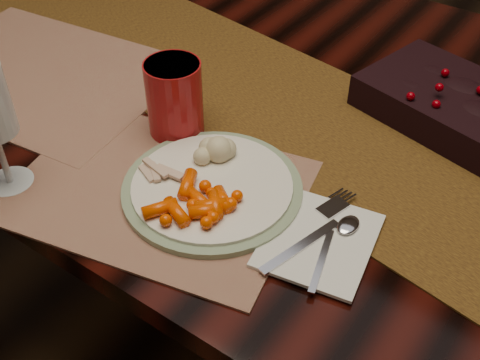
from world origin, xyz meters
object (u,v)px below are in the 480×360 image
Objects in this scene: centerpiece at (477,111)px; dinner_plate at (212,187)px; placemat_main at (158,189)px; dining_table at (303,246)px; napkin at (319,240)px; baby_carrots at (190,205)px; red_cup at (175,98)px; mashed_potatoes at (210,145)px; turkey_shreds at (154,172)px.

centerpiece is 1.41× the size of dinner_plate.
dining_table is at bearing 64.30° from placemat_main.
dining_table is 11.12× the size of napkin.
centerpiece is 0.45m from dinner_plate.
dining_table is at bearing 89.67° from baby_carrots.
dinner_plate is at bearing -92.06° from dining_table.
red_cup reaches higher than dinner_plate.
centerpiece is 5.09× the size of mashed_potatoes.
placemat_main is at bearing -31.50° from turkey_shreds.
baby_carrots is at bearing -120.40° from centerpiece.
red_cup is at bearing 115.69° from turkey_shreds.
baby_carrots is 0.66× the size of napkin.
red_cup is at bearing -144.88° from centerpiece.
napkin is at bearing -2.24° from placemat_main.
placemat_main is 0.08m from dinner_plate.
mashed_potatoes is at bearing 59.86° from placemat_main.
dinner_plate is 2.14× the size of red_cup.
dinner_plate reaches higher than dining_table.
baby_carrots is 1.53× the size of turkey_shreds.
napkin is (0.17, 0.06, -0.02)m from baby_carrots.
mashed_potatoes is at bearing 113.90° from baby_carrots.
napkin is (0.25, 0.04, 0.00)m from placemat_main.
centerpiece is at bearing 59.60° from baby_carrots.
baby_carrots is at bearing -16.02° from turkey_shreds.
dinner_plate is 0.18m from napkin.
centerpiece is at bearing 49.97° from turkey_shreds.
dinner_plate is (-0.01, -0.29, 0.39)m from dining_table.
centerpiece is 0.50m from baby_carrots.
dinner_plate is 3.61× the size of mashed_potatoes.
placemat_main is 5.68× the size of mashed_potatoes.
placemat_main is 5.93× the size of turkey_shreds.
centerpiece reaches higher than napkin.
centerpiece reaches higher than baby_carrots.
dinner_plate reaches higher than placemat_main.
turkey_shreds is (-0.08, -0.04, 0.02)m from dinner_plate.
baby_carrots is at bearing -90.33° from dining_table.
centerpiece is 3.02× the size of red_cup.
red_cup is (-0.07, 0.13, 0.06)m from placemat_main.
placemat_main is at bearing -149.30° from dinner_plate.
centerpiece is 2.30× the size of napkin.
red_cup reaches higher than centerpiece.
placemat_main reaches higher than dining_table.
centerpiece is at bearing 54.71° from dinner_plate.
dinner_plate is at bearing -50.73° from mashed_potatoes.
placemat_main is at bearing -107.93° from mashed_potatoes.
dining_table is 25.68× the size of turkey_shreds.
centerpiece reaches higher than dining_table.
centerpiece is (0.25, 0.07, 0.42)m from dining_table.
baby_carrots reaches higher than turkey_shreds.
mashed_potatoes is (-0.04, 0.05, 0.03)m from dinner_plate.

